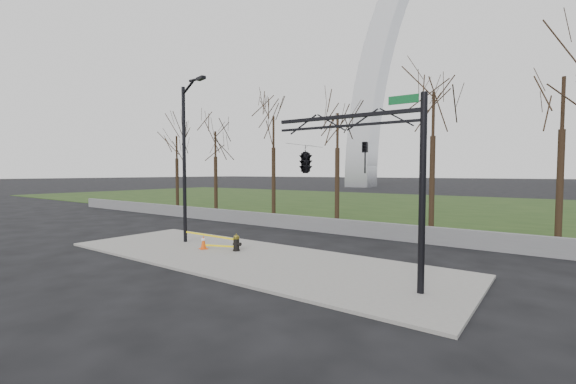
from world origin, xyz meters
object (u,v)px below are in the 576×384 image
Objects in this scene: street_light at (186,152)px; fire_hydrant at (237,243)px; traffic_cone at (203,242)px; traffic_signal_mast at (325,159)px.

fire_hydrant is at bearing 14.15° from street_light.
traffic_cone is at bearing -3.33° from street_light.
traffic_cone is at bearing -160.37° from fire_hydrant.
fire_hydrant is 1.20× the size of traffic_cone.
fire_hydrant is 1.66m from traffic_cone.
traffic_cone is (-1.54, -0.61, -0.04)m from fire_hydrant.
traffic_signal_mast is (5.36, -1.22, 3.69)m from fire_hydrant.
street_light is at bearing 169.55° from traffic_signal_mast.
traffic_signal_mast reaches higher than traffic_cone.
street_light reaches higher than traffic_signal_mast.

